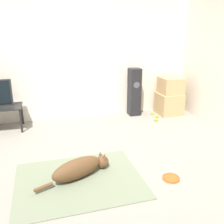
# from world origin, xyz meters

# --- Properties ---
(ground_plane) EXTENTS (12.00, 12.00, 0.00)m
(ground_plane) POSITION_xyz_m (0.00, 0.00, 0.00)
(ground_plane) COLOR gray
(wall_back) EXTENTS (8.00, 0.06, 2.55)m
(wall_back) POSITION_xyz_m (0.00, 2.10, 1.27)
(wall_back) COLOR silver
(wall_back) RESTS_ON ground_plane
(area_rug) EXTENTS (1.47, 1.16, 0.01)m
(area_rug) POSITION_xyz_m (-0.13, -0.23, 0.01)
(area_rug) COLOR slate
(area_rug) RESTS_ON ground_plane
(dog) EXTENTS (0.93, 0.45, 0.25)m
(dog) POSITION_xyz_m (-0.11, -0.16, 0.13)
(dog) COLOR brown
(dog) RESTS_ON area_rug
(frisbee) EXTENTS (0.21, 0.21, 0.03)m
(frisbee) POSITION_xyz_m (0.93, -0.51, 0.01)
(frisbee) COLOR #DB511E
(frisbee) RESTS_ON ground_plane
(cardboard_box_lower) EXTENTS (0.47, 0.49, 0.44)m
(cardboard_box_lower) POSITION_xyz_m (2.11, 1.75, 0.22)
(cardboard_box_lower) COLOR tan
(cardboard_box_lower) RESTS_ON ground_plane
(cardboard_box_upper) EXTENTS (0.43, 0.45, 0.34)m
(cardboard_box_upper) POSITION_xyz_m (2.12, 1.75, 0.61)
(cardboard_box_upper) COLOR tan
(cardboard_box_upper) RESTS_ON cardboard_box_lower
(floor_speaker) EXTENTS (0.23, 0.23, 0.97)m
(floor_speaker) POSITION_xyz_m (1.37, 1.89, 0.49)
(floor_speaker) COLOR black
(floor_speaker) RESTS_ON ground_plane
(tennis_ball_by_boxes) EXTENTS (0.07, 0.07, 0.07)m
(tennis_ball_by_boxes) POSITION_xyz_m (1.76, 1.79, 0.03)
(tennis_ball_by_boxes) COLOR #C6E033
(tennis_ball_by_boxes) RESTS_ON ground_plane
(tennis_ball_near_speaker) EXTENTS (0.07, 0.07, 0.07)m
(tennis_ball_near_speaker) POSITION_xyz_m (1.76, 1.57, 0.03)
(tennis_ball_near_speaker) COLOR #C6E033
(tennis_ball_near_speaker) RESTS_ON ground_plane
(tennis_ball_loose_on_carpet) EXTENTS (0.07, 0.07, 0.07)m
(tennis_ball_loose_on_carpet) POSITION_xyz_m (1.64, 1.39, 0.03)
(tennis_ball_loose_on_carpet) COLOR #C6E033
(tennis_ball_loose_on_carpet) RESTS_ON ground_plane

